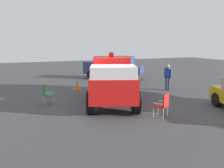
{
  "coord_description": "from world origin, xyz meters",
  "views": [
    {
      "loc": [
        11.43,
        -4.92,
        3.18
      ],
      "look_at": [
        -0.53,
        0.29,
        1.05
      ],
      "focal_mm": 42.52,
      "sensor_mm": 36.0,
      "label": 1
    }
  ],
  "objects_px": {
    "spectator_standing": "(168,75)",
    "traffic_cone": "(77,85)",
    "lawn_chair_spare": "(46,93)",
    "lawn_chair_by_car": "(163,104)",
    "vintage_fire_truck": "(112,80)",
    "parked_pickup": "(113,67)"
  },
  "relations": [
    {
      "from": "parked_pickup",
      "to": "vintage_fire_truck",
      "type": "bearing_deg",
      "value": -24.28
    },
    {
      "from": "traffic_cone",
      "to": "parked_pickup",
      "type": "bearing_deg",
      "value": 130.39
    },
    {
      "from": "spectator_standing",
      "to": "traffic_cone",
      "type": "xyz_separation_m",
      "value": [
        -2.62,
        -5.33,
        -0.66
      ]
    },
    {
      "from": "lawn_chair_spare",
      "to": "traffic_cone",
      "type": "bearing_deg",
      "value": 143.71
    },
    {
      "from": "parked_pickup",
      "to": "lawn_chair_by_car",
      "type": "bearing_deg",
      "value": -13.44
    },
    {
      "from": "lawn_chair_by_car",
      "to": "spectator_standing",
      "type": "distance_m",
      "value": 6.4
    },
    {
      "from": "traffic_cone",
      "to": "lawn_chair_spare",
      "type": "bearing_deg",
      "value": -36.29
    },
    {
      "from": "parked_pickup",
      "to": "lawn_chair_spare",
      "type": "relative_size",
      "value": 4.72
    },
    {
      "from": "vintage_fire_truck",
      "to": "traffic_cone",
      "type": "bearing_deg",
      "value": -173.5
    },
    {
      "from": "lawn_chair_by_car",
      "to": "traffic_cone",
      "type": "height_order",
      "value": "lawn_chair_by_car"
    },
    {
      "from": "vintage_fire_truck",
      "to": "lawn_chair_by_car",
      "type": "height_order",
      "value": "vintage_fire_truck"
    },
    {
      "from": "spectator_standing",
      "to": "traffic_cone",
      "type": "height_order",
      "value": "spectator_standing"
    },
    {
      "from": "lawn_chair_spare",
      "to": "traffic_cone",
      "type": "distance_m",
      "value": 4.42
    },
    {
      "from": "lawn_chair_spare",
      "to": "traffic_cone",
      "type": "xyz_separation_m",
      "value": [
        -3.56,
        2.61,
        -0.28
      ]
    },
    {
      "from": "spectator_standing",
      "to": "traffic_cone",
      "type": "bearing_deg",
      "value": -116.23
    },
    {
      "from": "traffic_cone",
      "to": "vintage_fire_truck",
      "type": "bearing_deg",
      "value": 6.5
    },
    {
      "from": "vintage_fire_truck",
      "to": "traffic_cone",
      "type": "relative_size",
      "value": 9.97
    },
    {
      "from": "lawn_chair_spare",
      "to": "traffic_cone",
      "type": "height_order",
      "value": "lawn_chair_spare"
    },
    {
      "from": "parked_pickup",
      "to": "lawn_chair_spare",
      "type": "height_order",
      "value": "parked_pickup"
    },
    {
      "from": "lawn_chair_by_car",
      "to": "traffic_cone",
      "type": "xyz_separation_m",
      "value": [
        -7.75,
        -1.5,
        -0.28
      ]
    },
    {
      "from": "lawn_chair_by_car",
      "to": "vintage_fire_truck",
      "type": "bearing_deg",
      "value": -162.77
    },
    {
      "from": "vintage_fire_truck",
      "to": "parked_pickup",
      "type": "xyz_separation_m",
      "value": [
        -8.17,
        3.69,
        -0.21
      ]
    }
  ]
}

